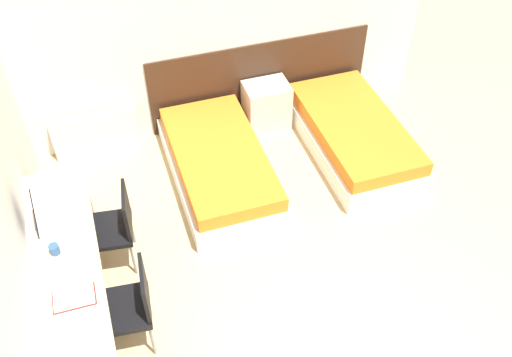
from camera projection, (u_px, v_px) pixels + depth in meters
wall_back at (206, 20)px, 6.03m from camera, size 5.16×0.05×2.70m
headboard_panel at (260, 80)px, 6.74m from camera, size 2.66×0.03×0.97m
bed_near_window at (219, 165)px, 6.10m from camera, size 0.98×1.87×0.41m
bed_near_door at (354, 135)px, 6.46m from camera, size 0.98×1.87×0.41m
nightstand at (266, 105)px, 6.73m from camera, size 0.52×0.38×0.56m
radiator at (96, 133)px, 6.40m from camera, size 0.95×0.12×0.51m
desk at (68, 269)px, 4.67m from camera, size 0.55×2.13×0.72m
chair_near_laptop at (114, 225)px, 5.11m from camera, size 0.50×0.50×0.86m
chair_near_notebook at (130, 304)px, 4.52m from camera, size 0.48×0.48×0.86m
laptop at (50, 220)px, 4.75m from camera, size 0.37×0.27×0.36m
open_notebook at (74, 298)px, 4.28m from camera, size 0.32×0.21×0.02m
mug at (54, 249)px, 4.56m from camera, size 0.08×0.08×0.09m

